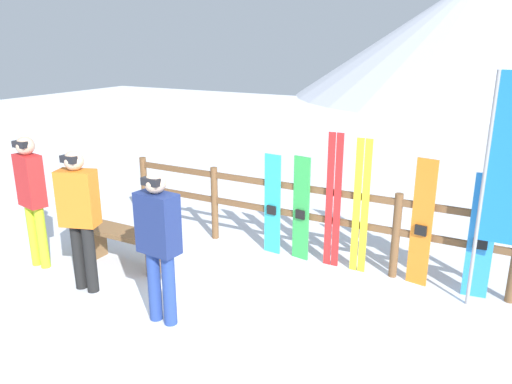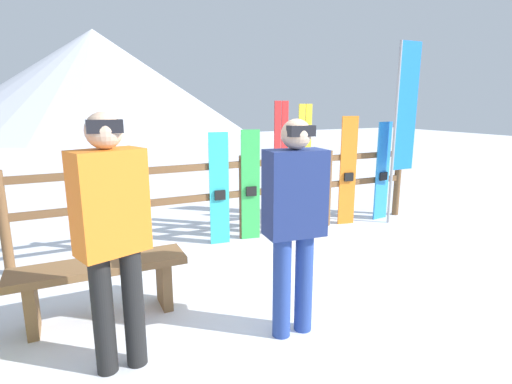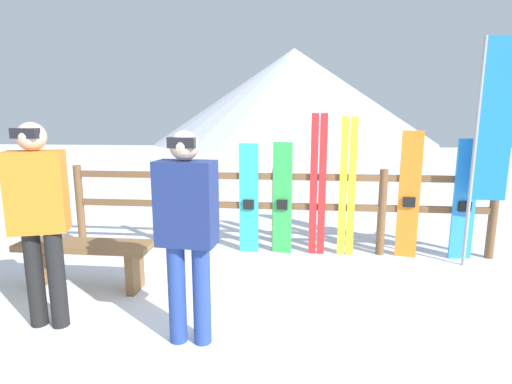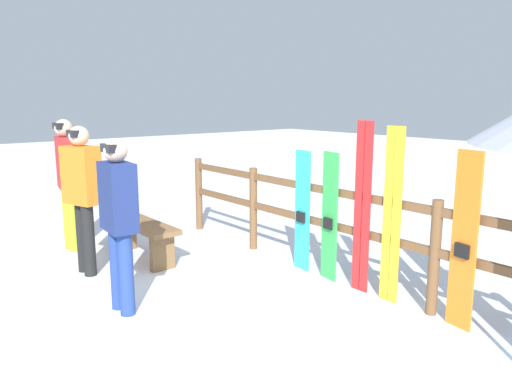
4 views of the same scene
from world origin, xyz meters
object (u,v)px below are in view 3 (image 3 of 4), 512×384
at_px(person_orange, 39,211).
at_px(snowboard_green, 282,199).
at_px(snowboard_cyan, 249,199).
at_px(bench, 86,255).
at_px(ski_pair_yellow, 347,188).
at_px(rental_flag, 489,133).
at_px(ski_pair_red, 318,186).
at_px(snowboard_orange, 409,196).
at_px(person_navy, 187,224).
at_px(snowboard_blue, 465,200).

relative_size(person_orange, snowboard_green, 1.19).
bearing_deg(snowboard_cyan, person_orange, -125.68).
height_order(snowboard_cyan, snowboard_green, snowboard_green).
relative_size(bench, person_orange, 0.80).
bearing_deg(ski_pair_yellow, rental_flag, -8.87).
bearing_deg(person_orange, ski_pair_red, 41.15).
relative_size(ski_pair_red, ski_pair_yellow, 1.02).
xyz_separation_m(ski_pair_yellow, snowboard_orange, (0.74, -0.00, -0.09)).
relative_size(person_navy, snowboard_blue, 1.11).
distance_m(person_navy, ski_pair_yellow, 2.56).
height_order(ski_pair_yellow, snowboard_orange, ski_pair_yellow).
bearing_deg(snowboard_cyan, rental_flag, -4.81).
bearing_deg(person_navy, rental_flag, 33.29).
bearing_deg(snowboard_cyan, snowboard_green, 0.00).
relative_size(snowboard_green, snowboard_orange, 0.91).
distance_m(ski_pair_yellow, snowboard_orange, 0.74).
distance_m(person_orange, snowboard_green, 2.74).
bearing_deg(person_orange, bench, 94.40).
xyz_separation_m(person_navy, snowboard_cyan, (0.20, 2.12, -0.25)).
xyz_separation_m(snowboard_orange, snowboard_blue, (0.65, -0.00, -0.05)).
bearing_deg(snowboard_orange, person_orange, -149.43).
bearing_deg(ski_pair_yellow, snowboard_green, -179.75).
xyz_separation_m(person_navy, rental_flag, (2.89, 1.90, 0.59)).
xyz_separation_m(person_orange, person_navy, (1.23, -0.12, -0.04)).
relative_size(snowboard_blue, rental_flag, 0.57).
distance_m(person_orange, person_navy, 1.24).
xyz_separation_m(snowboard_cyan, snowboard_green, (0.42, 0.00, 0.01)).
distance_m(bench, person_navy, 1.64).
xyz_separation_m(person_navy, ski_pair_red, (1.06, 2.13, -0.06)).
height_order(snowboard_green, ski_pair_red, ski_pair_red).
bearing_deg(snowboard_blue, snowboard_cyan, -180.00).
relative_size(person_orange, snowboard_orange, 1.08).
bearing_deg(person_navy, ski_pair_yellow, 56.29).
bearing_deg(ski_pair_red, snowboard_cyan, -179.76).
relative_size(bench, snowboard_cyan, 0.96).
relative_size(person_orange, snowboard_cyan, 1.21).
xyz_separation_m(snowboard_cyan, ski_pair_yellow, (1.21, 0.00, 0.17)).
distance_m(ski_pair_yellow, snowboard_blue, 1.39).
relative_size(ski_pair_red, rental_flag, 0.69).
bearing_deg(ski_pair_yellow, snowboard_orange, -0.26).
xyz_separation_m(snowboard_green, snowboard_orange, (1.53, 0.00, 0.07)).
distance_m(bench, snowboard_cyan, 1.99).
xyz_separation_m(snowboard_cyan, snowboard_blue, (2.59, 0.00, 0.04)).
bearing_deg(snowboard_cyan, snowboard_orange, 0.00).
relative_size(snowboard_cyan, ski_pair_red, 0.79).
bearing_deg(snowboard_orange, bench, -159.58).
relative_size(person_orange, ski_pair_red, 0.95).
bearing_deg(rental_flag, snowboard_blue, 111.40).
relative_size(ski_pair_yellow, rental_flag, 0.67).
bearing_deg(ski_pair_yellow, ski_pair_red, 180.00).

